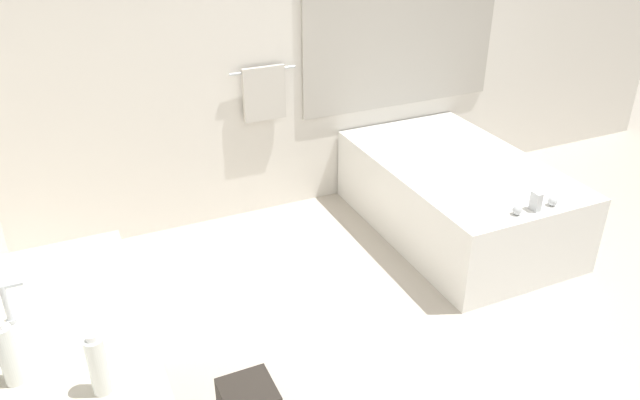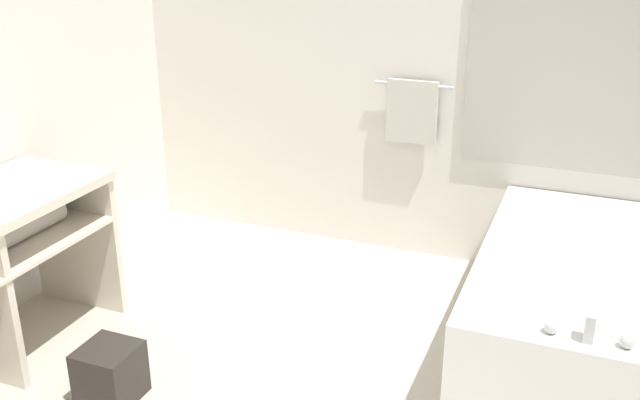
# 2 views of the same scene
# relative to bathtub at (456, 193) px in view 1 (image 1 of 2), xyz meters

# --- Properties ---
(ground_plane) EXTENTS (16.00, 16.00, 0.00)m
(ground_plane) POSITION_rel_bathtub_xyz_m (-0.87, -1.31, -0.31)
(ground_plane) COLOR beige
(ground_plane) RESTS_ON ground
(wall_back_with_blinds) EXTENTS (7.40, 0.13, 2.70)m
(wall_back_with_blinds) POSITION_rel_bathtub_xyz_m (-0.84, 0.92, 1.04)
(wall_back_with_blinds) COLOR white
(wall_back_with_blinds) RESTS_ON ground_plane
(vanity_counter) EXTENTS (0.63, 1.58, 0.86)m
(vanity_counter) POSITION_rel_bathtub_xyz_m (-2.74, -1.26, 0.32)
(vanity_counter) COLOR beige
(vanity_counter) RESTS_ON ground_plane
(sink_faucet) EXTENTS (0.09, 0.04, 0.18)m
(sink_faucet) POSITION_rel_bathtub_xyz_m (-2.91, -1.04, 0.64)
(sink_faucet) COLOR silver
(sink_faucet) RESTS_ON vanity_counter
(bathtub) EXTENTS (1.08, 1.76, 0.68)m
(bathtub) POSITION_rel_bathtub_xyz_m (0.00, 0.00, 0.00)
(bathtub) COLOR white
(bathtub) RESTS_ON ground_plane
(water_bottle_1) EXTENTS (0.07, 0.07, 0.26)m
(water_bottle_1) POSITION_rel_bathtub_xyz_m (-2.91, -1.39, 0.67)
(water_bottle_1) COLOR silver
(water_bottle_1) RESTS_ON vanity_counter
(water_bottle_2) EXTENTS (0.07, 0.07, 0.24)m
(water_bottle_2) POSITION_rel_bathtub_xyz_m (-2.64, -1.56, 0.67)
(water_bottle_2) COLOR silver
(water_bottle_2) RESTS_ON vanity_counter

